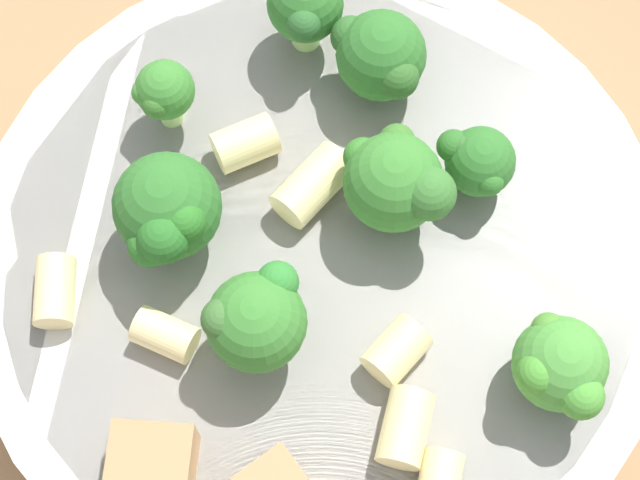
% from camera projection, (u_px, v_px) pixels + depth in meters
% --- Properties ---
extents(ground_plane, '(2.00, 2.00, 0.00)m').
position_uv_depth(ground_plane, '(320.00, 286.00, 0.43)').
color(ground_plane, '#936D47').
extents(pasta_bowl, '(0.26, 0.26, 0.04)m').
position_uv_depth(pasta_bowl, '(320.00, 266.00, 0.41)').
color(pasta_bowl, silver).
rests_on(pasta_bowl, ground_plane).
extents(broccoli_floret_0, '(0.04, 0.04, 0.04)m').
position_uv_depth(broccoli_floret_0, '(396.00, 181.00, 0.37)').
color(broccoli_floret_0, '#84AD60').
rests_on(broccoli_floret_0, pasta_bowl).
extents(broccoli_floret_1, '(0.02, 0.02, 0.03)m').
position_uv_depth(broccoli_floret_1, '(163.00, 93.00, 0.39)').
color(broccoli_floret_1, '#9EC175').
rests_on(broccoli_floret_1, pasta_bowl).
extents(broccoli_floret_2, '(0.03, 0.03, 0.03)m').
position_uv_depth(broccoli_floret_2, '(560.00, 366.00, 0.35)').
color(broccoli_floret_2, '#93B766').
rests_on(broccoli_floret_2, pasta_bowl).
extents(broccoli_floret_3, '(0.03, 0.03, 0.03)m').
position_uv_depth(broccoli_floret_3, '(477.00, 162.00, 0.38)').
color(broccoli_floret_3, '#9EC175').
rests_on(broccoli_floret_3, pasta_bowl).
extents(broccoli_floret_4, '(0.04, 0.03, 0.04)m').
position_uv_depth(broccoli_floret_4, '(380.00, 57.00, 0.40)').
color(broccoli_floret_4, '#9EC175').
rests_on(broccoli_floret_4, pasta_bowl).
extents(broccoli_floret_5, '(0.03, 0.03, 0.04)m').
position_uv_depth(broccoli_floret_5, '(305.00, 9.00, 0.40)').
color(broccoli_floret_5, '#9EC175').
rests_on(broccoli_floret_5, pasta_bowl).
extents(broccoli_floret_6, '(0.04, 0.04, 0.04)m').
position_uv_depth(broccoli_floret_6, '(167.00, 212.00, 0.37)').
color(broccoli_floret_6, '#84AD60').
rests_on(broccoli_floret_6, pasta_bowl).
extents(broccoli_floret_7, '(0.03, 0.04, 0.04)m').
position_uv_depth(broccoli_floret_7, '(254.00, 317.00, 0.35)').
color(broccoli_floret_7, '#9EC175').
rests_on(broccoli_floret_7, pasta_bowl).
extents(rigatoni_0, '(0.02, 0.02, 0.02)m').
position_uv_depth(rigatoni_0, '(396.00, 351.00, 0.37)').
color(rigatoni_0, beige).
rests_on(rigatoni_0, pasta_bowl).
extents(rigatoni_1, '(0.03, 0.03, 0.02)m').
position_uv_depth(rigatoni_1, '(245.00, 143.00, 0.40)').
color(rigatoni_1, beige).
rests_on(rigatoni_1, pasta_bowl).
extents(rigatoni_2, '(0.03, 0.03, 0.01)m').
position_uv_depth(rigatoni_2, '(55.00, 291.00, 0.38)').
color(rigatoni_2, beige).
rests_on(rigatoni_2, pasta_bowl).
extents(rigatoni_3, '(0.02, 0.02, 0.01)m').
position_uv_depth(rigatoni_3, '(165.00, 335.00, 0.37)').
color(rigatoni_3, beige).
rests_on(rigatoni_3, pasta_bowl).
extents(rigatoni_4, '(0.02, 0.03, 0.02)m').
position_uv_depth(rigatoni_4, '(405.00, 428.00, 0.36)').
color(rigatoni_4, beige).
rests_on(rigatoni_4, pasta_bowl).
extents(rigatoni_5, '(0.02, 0.03, 0.02)m').
position_uv_depth(rigatoni_5, '(312.00, 185.00, 0.39)').
color(rigatoni_5, beige).
rests_on(rigatoni_5, pasta_bowl).
extents(chicken_chunk_0, '(0.04, 0.03, 0.02)m').
position_uv_depth(chicken_chunk_0, '(152.00, 465.00, 0.35)').
color(chicken_chunk_0, '#A87A4C').
rests_on(chicken_chunk_0, pasta_bowl).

